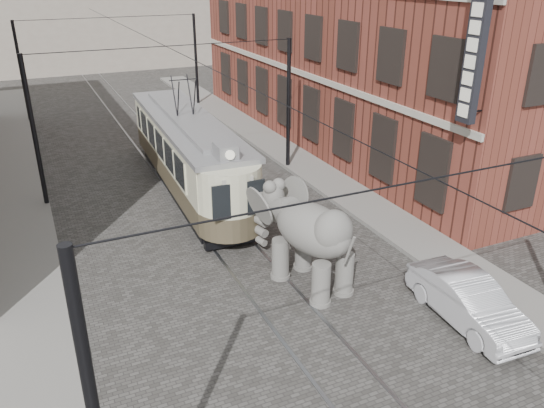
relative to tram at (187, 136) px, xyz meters
name	(u,v)px	position (x,y,z in m)	size (l,w,h in m)	color
ground	(230,242)	(-0.19, -5.45, -2.37)	(120.00, 120.00, 0.00)	#474542
tram_rails	(230,242)	(-0.19, -5.45, -2.36)	(1.54, 80.00, 0.02)	slate
sidewalk_right	(373,210)	(5.81, -5.45, -2.29)	(2.00, 60.00, 0.15)	slate
sidewalk_left	(30,282)	(-6.69, -5.45, -2.29)	(2.00, 60.00, 0.15)	slate
brick_building	(363,25)	(10.81, 3.55, 3.63)	(8.00, 26.00, 12.00)	brown
catenary	(180,125)	(-0.39, -0.45, 0.63)	(11.00, 30.20, 6.00)	black
tram	(187,136)	(0.00, 0.00, 0.00)	(2.46, 11.94, 4.74)	beige
elephant	(312,242)	(1.06, -9.06, -0.92)	(2.60, 4.72, 2.89)	slate
parked_car	(468,301)	(4.01, -12.43, -1.73)	(1.37, 3.89, 1.28)	#B3B3B8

